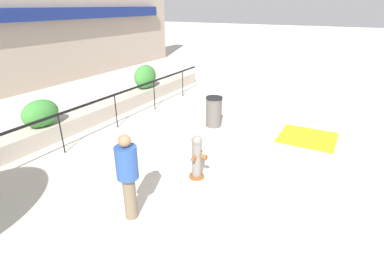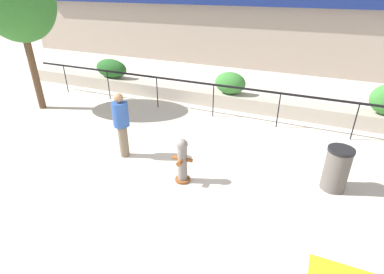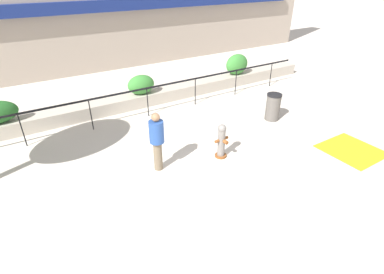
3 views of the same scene
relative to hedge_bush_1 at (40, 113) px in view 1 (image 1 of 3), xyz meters
The scene contains 9 objects.
ground_plane 6.07m from the hedge_bush_1, 92.27° to the right, with size 120.00×120.00×0.00m, color beige.
planter_wall_low 0.68m from the hedge_bush_1, behind, with size 18.00×0.70×0.50m, color #ADA393.
fence_railing_segment 1.13m from the hedge_bush_1, 102.18° to the right, with size 15.00×0.05×1.15m.
hedge_bush_1 is the anchor object (origin of this frame).
hedge_bush_2 4.98m from the hedge_bush_1, ahead, with size 1.18×0.70×0.98m, color #387F33.
fire_hydrant 4.94m from the hedge_bush_1, 85.41° to the right, with size 0.48×0.44×1.08m.
pedestrian 4.73m from the hedge_bush_1, 108.28° to the right, with size 0.48×0.48×1.73m.
tactile_warning_pad 8.00m from the hedge_bush_1, 58.98° to the right, with size 1.65×1.65×0.01m, color gold.
trash_bin 5.27m from the hedge_bush_1, 47.03° to the right, with size 0.55×0.55×1.01m.
Camera 1 is at (-4.77, -1.78, 3.76)m, focal length 28.00 mm.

